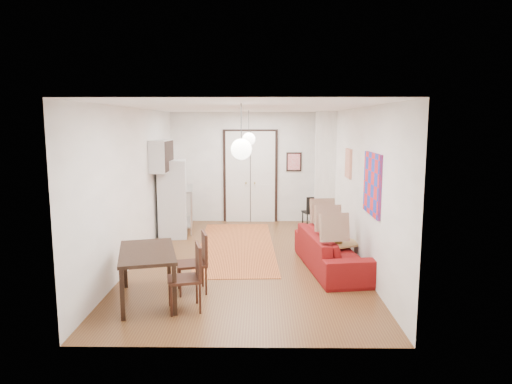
{
  "coord_description": "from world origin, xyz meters",
  "views": [
    {
      "loc": [
        0.28,
        -8.54,
        2.63
      ],
      "look_at": [
        0.18,
        0.49,
        1.25
      ],
      "focal_mm": 32.0,
      "sensor_mm": 36.0,
      "label": 1
    }
  ],
  "objects_px": {
    "dining_chair_near": "(192,256)",
    "kitchen_counter": "(179,202)",
    "dining_table": "(147,256)",
    "sofa": "(333,251)",
    "dining_chair_far": "(185,271)",
    "black_side_chair": "(310,209)",
    "fridge": "(172,199)",
    "coffee_table": "(339,246)"
  },
  "relations": [
    {
      "from": "dining_table",
      "to": "black_side_chair",
      "type": "relative_size",
      "value": 1.9
    },
    {
      "from": "sofa",
      "to": "dining_chair_near",
      "type": "relative_size",
      "value": 2.45
    },
    {
      "from": "dining_table",
      "to": "fridge",
      "type": "bearing_deg",
      "value": 95.34
    },
    {
      "from": "sofa",
      "to": "dining_chair_near",
      "type": "distance_m",
      "value": 2.61
    },
    {
      "from": "kitchen_counter",
      "to": "dining_chair_far",
      "type": "bearing_deg",
      "value": -86.76
    },
    {
      "from": "kitchen_counter",
      "to": "fridge",
      "type": "bearing_deg",
      "value": -99.25
    },
    {
      "from": "coffee_table",
      "to": "dining_table",
      "type": "relative_size",
      "value": 0.63
    },
    {
      "from": "kitchen_counter",
      "to": "sofa",
      "type": "bearing_deg",
      "value": -49.79
    },
    {
      "from": "sofa",
      "to": "kitchen_counter",
      "type": "height_order",
      "value": "kitchen_counter"
    },
    {
      "from": "coffee_table",
      "to": "dining_chair_far",
      "type": "distance_m",
      "value": 3.34
    },
    {
      "from": "fridge",
      "to": "dining_chair_near",
      "type": "relative_size",
      "value": 1.89
    },
    {
      "from": "coffee_table",
      "to": "kitchen_counter",
      "type": "xyz_separation_m",
      "value": [
        -3.49,
        2.59,
        0.38
      ]
    },
    {
      "from": "dining_chair_near",
      "to": "dining_chair_far",
      "type": "distance_m",
      "value": 0.7
    },
    {
      "from": "sofa",
      "to": "fridge",
      "type": "xyz_separation_m",
      "value": [
        -3.33,
        2.29,
        0.55
      ]
    },
    {
      "from": "fridge",
      "to": "sofa",
      "type": "bearing_deg",
      "value": -42.49
    },
    {
      "from": "kitchen_counter",
      "to": "black_side_chair",
      "type": "relative_size",
      "value": 1.81
    },
    {
      "from": "dining_table",
      "to": "dining_chair_far",
      "type": "relative_size",
      "value": 1.62
    },
    {
      "from": "dining_table",
      "to": "dining_chair_near",
      "type": "distance_m",
      "value": 0.76
    },
    {
      "from": "dining_chair_near",
      "to": "kitchen_counter",
      "type": "bearing_deg",
      "value": 178.29
    },
    {
      "from": "dining_table",
      "to": "dining_chair_near",
      "type": "xyz_separation_m",
      "value": [
        0.6,
        0.44,
        -0.13
      ]
    },
    {
      "from": "dining_chair_near",
      "to": "dining_chair_far",
      "type": "bearing_deg",
      "value": -14.84
    },
    {
      "from": "dining_table",
      "to": "sofa",
      "type": "bearing_deg",
      "value": 26.98
    },
    {
      "from": "kitchen_counter",
      "to": "black_side_chair",
      "type": "xyz_separation_m",
      "value": [
        3.27,
        0.41,
        -0.24
      ]
    },
    {
      "from": "dining_chair_far",
      "to": "coffee_table",
      "type": "bearing_deg",
      "value": 115.3
    },
    {
      "from": "kitchen_counter",
      "to": "dining_table",
      "type": "height_order",
      "value": "kitchen_counter"
    },
    {
      "from": "dining_chair_far",
      "to": "fridge",
      "type": "bearing_deg",
      "value": 178.41
    },
    {
      "from": "kitchen_counter",
      "to": "dining_chair_far",
      "type": "distance_m",
      "value": 4.83
    },
    {
      "from": "fridge",
      "to": "dining_table",
      "type": "bearing_deg",
      "value": -92.66
    },
    {
      "from": "fridge",
      "to": "black_side_chair",
      "type": "height_order",
      "value": "fridge"
    },
    {
      "from": "dining_chair_near",
      "to": "dining_table",
      "type": "bearing_deg",
      "value": -68.32
    },
    {
      "from": "coffee_table",
      "to": "fridge",
      "type": "xyz_separation_m",
      "value": [
        -3.5,
        1.91,
        0.56
      ]
    },
    {
      "from": "sofa",
      "to": "dining_table",
      "type": "xyz_separation_m",
      "value": [
        -2.97,
        -1.51,
        0.34
      ]
    },
    {
      "from": "kitchen_counter",
      "to": "dining_table",
      "type": "bearing_deg",
      "value": -93.65
    },
    {
      "from": "kitchen_counter",
      "to": "dining_chair_far",
      "type": "height_order",
      "value": "kitchen_counter"
    },
    {
      "from": "black_side_chair",
      "to": "dining_chair_near",
      "type": "bearing_deg",
      "value": 45.34
    },
    {
      "from": "sofa",
      "to": "black_side_chair",
      "type": "bearing_deg",
      "value": -7.26
    },
    {
      "from": "kitchen_counter",
      "to": "dining_chair_near",
      "type": "height_order",
      "value": "kitchen_counter"
    },
    {
      "from": "black_side_chair",
      "to": "coffee_table",
      "type": "bearing_deg",
      "value": 77.12
    },
    {
      "from": "kitchen_counter",
      "to": "dining_chair_near",
      "type": "bearing_deg",
      "value": -84.87
    },
    {
      "from": "sofa",
      "to": "coffee_table",
      "type": "distance_m",
      "value": 0.41
    },
    {
      "from": "sofa",
      "to": "dining_chair_far",
      "type": "height_order",
      "value": "dining_chair_far"
    },
    {
      "from": "coffee_table",
      "to": "dining_chair_far",
      "type": "xyz_separation_m",
      "value": [
        -2.54,
        -2.15,
        0.22
      ]
    }
  ]
}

